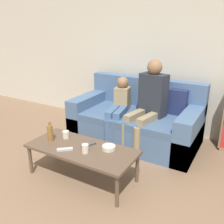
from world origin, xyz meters
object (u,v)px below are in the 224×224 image
coffee_table (82,150)px  cup_near (66,135)px  couch (137,122)px  snack_bowl (109,148)px  person_adult (150,99)px  tv_remote_0 (65,149)px  cup_far (85,149)px  tv_remote_1 (89,145)px  person_child (119,107)px  bottle (50,133)px

coffee_table → cup_near: 0.34m
couch → coffee_table: (-0.12, -1.19, 0.05)m
cup_near → snack_bowl: 0.59m
person_adult → snack_bowl: person_adult is taller
cup_near → tv_remote_0: cup_near is taller
cup_far → tv_remote_1: cup_far is taller
person_child → cup_far: bearing=-90.3°
coffee_table → cup_far: cup_far is taller
cup_near → cup_far: cup_far is taller
couch → cup_far: bearing=-91.1°
cup_near → snack_bowl: bearing=0.5°
person_adult → tv_remote_0: person_adult is taller
person_child → tv_remote_1: size_ratio=5.38×
snack_bowl → bottle: bearing=-167.7°
bottle → cup_far: bearing=-3.4°
cup_near → bottle: size_ratio=0.36×
tv_remote_1 → couch: bearing=109.3°
cup_near → tv_remote_1: bearing=-4.9°
cup_near → bottle: 0.19m
snack_bowl → cup_near: bearing=-179.5°
cup_far → bottle: bottle is taller
cup_near → tv_remote_0: size_ratio=0.54×
bottle → couch: bearing=66.3°
cup_near → tv_remote_1: 0.35m
tv_remote_1 → snack_bowl: snack_bowl is taller
person_child → tv_remote_0: person_child is taller
tv_remote_1 → tv_remote_0: bearing=-102.4°
cup_near → cup_far: (0.41, -0.18, 0.01)m
couch → cup_near: bearing=-111.9°
cup_near → snack_bowl: size_ratio=0.59×
couch → person_child: person_child is taller
coffee_table → person_adult: size_ratio=1.01×
coffee_table → tv_remote_0: tv_remote_0 is taller
cup_near → cup_far: size_ratio=0.89×
couch → tv_remote_1: bearing=-94.4°
person_child → snack_bowl: 1.00m
cup_near → couch: bearing=68.1°
couch → person_adult: person_adult is taller
coffee_table → tv_remote_0: 0.19m
cup_near → cup_far: bearing=-23.4°
cup_near → bottle: (-0.11, -0.15, 0.06)m
snack_bowl → person_adult: bearing=86.4°
couch → cup_near: size_ratio=21.08×
couch → tv_remote_0: 1.35m
person_adult → tv_remote_1: size_ratio=7.01×
tv_remote_0 → cup_near: bearing=176.8°
cup_far → tv_remote_1: (-0.06, 0.15, -0.04)m
cup_far → bottle: 0.52m
tv_remote_0 → person_adult: bearing=119.0°
cup_far → bottle: (-0.52, 0.03, 0.05)m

